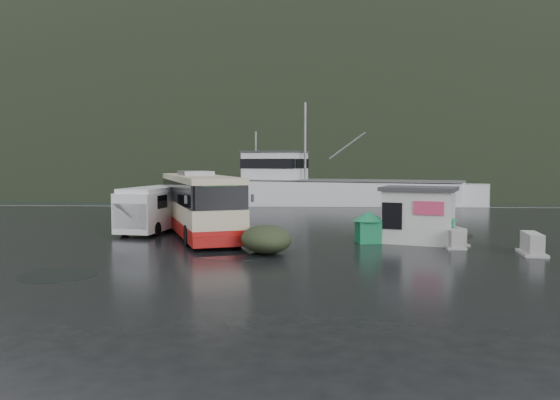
{
  "coord_description": "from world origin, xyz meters",
  "views": [
    {
      "loc": [
        1.13,
        -24.63,
        3.69
      ],
      "look_at": [
        -0.27,
        3.86,
        1.7
      ],
      "focal_mm": 35.0,
      "sensor_mm": 36.0,
      "label": 1
    }
  ],
  "objects_px": {
    "coach_bus": "(199,234)",
    "ticket_kiosk": "(418,242)",
    "waste_bin_right": "(439,244)",
    "dome_tent": "(266,253)",
    "jersey_barrier_b": "(454,244)",
    "jersey_barrier_a": "(453,247)",
    "waste_bin_left": "(368,243)",
    "white_van": "(155,232)",
    "jersey_barrier_c": "(532,255)",
    "fishing_trawler": "(336,201)"
  },
  "relations": [
    {
      "from": "waste_bin_left",
      "to": "waste_bin_right",
      "type": "relative_size",
      "value": 0.95
    },
    {
      "from": "coach_bus",
      "to": "dome_tent",
      "type": "relative_size",
      "value": 3.99
    },
    {
      "from": "coach_bus",
      "to": "jersey_barrier_a",
      "type": "bearing_deg",
      "value": -38.1
    },
    {
      "from": "jersey_barrier_a",
      "to": "jersey_barrier_b",
      "type": "xyz_separation_m",
      "value": [
        0.29,
        0.87,
        0.0
      ]
    },
    {
      "from": "waste_bin_left",
      "to": "dome_tent",
      "type": "bearing_deg",
      "value": -145.94
    },
    {
      "from": "waste_bin_left",
      "to": "jersey_barrier_b",
      "type": "distance_m",
      "value": 3.84
    },
    {
      "from": "jersey_barrier_c",
      "to": "fishing_trawler",
      "type": "distance_m",
      "value": 30.12
    },
    {
      "from": "ticket_kiosk",
      "to": "fishing_trawler",
      "type": "relative_size",
      "value": 0.12
    },
    {
      "from": "jersey_barrier_a",
      "to": "fishing_trawler",
      "type": "height_order",
      "value": "fishing_trawler"
    },
    {
      "from": "white_van",
      "to": "jersey_barrier_a",
      "type": "xyz_separation_m",
      "value": [
        14.39,
        -4.66,
        0.0
      ]
    },
    {
      "from": "waste_bin_left",
      "to": "jersey_barrier_a",
      "type": "distance_m",
      "value": 3.74
    },
    {
      "from": "jersey_barrier_a",
      "to": "waste_bin_left",
      "type": "bearing_deg",
      "value": 160.73
    },
    {
      "from": "waste_bin_right",
      "to": "fishing_trawler",
      "type": "xyz_separation_m",
      "value": [
        -3.2,
        26.83,
        0.0
      ]
    },
    {
      "from": "dome_tent",
      "to": "white_van",
      "type": "bearing_deg",
      "value": 134.89
    },
    {
      "from": "coach_bus",
      "to": "waste_bin_left",
      "type": "relative_size",
      "value": 7.88
    },
    {
      "from": "ticket_kiosk",
      "to": "coach_bus",
      "type": "bearing_deg",
      "value": -171.65
    },
    {
      "from": "waste_bin_left",
      "to": "jersey_barrier_c",
      "type": "relative_size",
      "value": 0.83
    },
    {
      "from": "dome_tent",
      "to": "ticket_kiosk",
      "type": "xyz_separation_m",
      "value": [
        6.77,
        3.18,
        0.0
      ]
    },
    {
      "from": "coach_bus",
      "to": "jersey_barrier_c",
      "type": "height_order",
      "value": "coach_bus"
    },
    {
      "from": "white_van",
      "to": "jersey_barrier_c",
      "type": "distance_m",
      "value": 18.19
    },
    {
      "from": "jersey_barrier_a",
      "to": "jersey_barrier_b",
      "type": "distance_m",
      "value": 0.92
    },
    {
      "from": "coach_bus",
      "to": "ticket_kiosk",
      "type": "height_order",
      "value": "coach_bus"
    },
    {
      "from": "waste_bin_right",
      "to": "waste_bin_left",
      "type": "bearing_deg",
      "value": 174.49
    },
    {
      "from": "waste_bin_left",
      "to": "white_van",
      "type": "bearing_deg",
      "value": 162.5
    },
    {
      "from": "white_van",
      "to": "waste_bin_right",
      "type": "height_order",
      "value": "white_van"
    },
    {
      "from": "waste_bin_right",
      "to": "dome_tent",
      "type": "distance_m",
      "value": 8.08
    },
    {
      "from": "coach_bus",
      "to": "ticket_kiosk",
      "type": "xyz_separation_m",
      "value": [
        10.64,
        -2.31,
        0.0
      ]
    },
    {
      "from": "white_van",
      "to": "dome_tent",
      "type": "distance_m",
      "value": 9.08
    },
    {
      "from": "waste_bin_right",
      "to": "dome_tent",
      "type": "bearing_deg",
      "value": -160.44
    },
    {
      "from": "waste_bin_right",
      "to": "jersey_barrier_b",
      "type": "distance_m",
      "value": 0.66
    },
    {
      "from": "coach_bus",
      "to": "white_van",
      "type": "distance_m",
      "value": 2.71
    },
    {
      "from": "coach_bus",
      "to": "fishing_trawler",
      "type": "xyz_separation_m",
      "value": [
        8.29,
        24.05,
        0.0
      ]
    },
    {
      "from": "coach_bus",
      "to": "jersey_barrier_c",
      "type": "relative_size",
      "value": 6.55
    },
    {
      "from": "waste_bin_left",
      "to": "waste_bin_right",
      "type": "bearing_deg",
      "value": -5.51
    },
    {
      "from": "dome_tent",
      "to": "jersey_barrier_a",
      "type": "bearing_deg",
      "value": 12.54
    },
    {
      "from": "jersey_barrier_b",
      "to": "fishing_trawler",
      "type": "xyz_separation_m",
      "value": [
        -3.85,
        26.89,
        0.0
      ]
    },
    {
      "from": "white_van",
      "to": "dome_tent",
      "type": "xyz_separation_m",
      "value": [
        6.41,
        -6.43,
        0.0
      ]
    },
    {
      "from": "white_van",
      "to": "jersey_barrier_b",
      "type": "relative_size",
      "value": 3.66
    },
    {
      "from": "waste_bin_right",
      "to": "jersey_barrier_b",
      "type": "height_order",
      "value": "waste_bin_right"
    },
    {
      "from": "coach_bus",
      "to": "jersey_barrier_a",
      "type": "height_order",
      "value": "coach_bus"
    },
    {
      "from": "waste_bin_right",
      "to": "jersey_barrier_a",
      "type": "height_order",
      "value": "waste_bin_right"
    },
    {
      "from": "jersey_barrier_c",
      "to": "jersey_barrier_a",
      "type": "bearing_deg",
      "value": 147.05
    },
    {
      "from": "waste_bin_left",
      "to": "jersey_barrier_a",
      "type": "bearing_deg",
      "value": -19.27
    },
    {
      "from": "dome_tent",
      "to": "jersey_barrier_b",
      "type": "height_order",
      "value": "dome_tent"
    },
    {
      "from": "fishing_trawler",
      "to": "jersey_barrier_c",
      "type": "bearing_deg",
      "value": -58.87
    },
    {
      "from": "jersey_barrier_a",
      "to": "fishing_trawler",
      "type": "bearing_deg",
      "value": 97.32
    },
    {
      "from": "white_van",
      "to": "fishing_trawler",
      "type": "distance_m",
      "value": 25.51
    },
    {
      "from": "coach_bus",
      "to": "dome_tent",
      "type": "height_order",
      "value": "coach_bus"
    },
    {
      "from": "waste_bin_right",
      "to": "fishing_trawler",
      "type": "distance_m",
      "value": 27.02
    },
    {
      "from": "dome_tent",
      "to": "coach_bus",
      "type": "bearing_deg",
      "value": 125.18
    }
  ]
}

